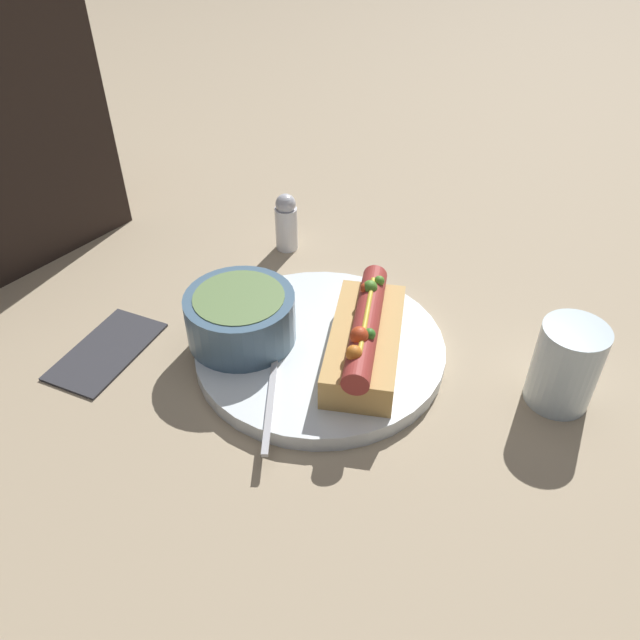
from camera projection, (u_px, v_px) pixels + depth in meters
The scene contains 8 objects.
ground_plane at pixel (320, 355), 0.67m from camera, with size 4.00×4.00×0.00m, color tan.
dinner_plate at pixel (320, 349), 0.67m from camera, with size 0.26×0.26×0.02m.
hot_dog at pixel (365, 338), 0.63m from camera, with size 0.18×0.14×0.06m.
soup_bowl at pixel (241, 315), 0.65m from camera, with size 0.12×0.12×0.05m.
spoon at pixel (275, 355), 0.64m from camera, with size 0.15×0.11×0.01m.
drinking_glass at pixel (566, 365), 0.59m from camera, with size 0.06×0.06×0.09m.
napkin at pixel (106, 350), 0.67m from camera, with size 0.14×0.10×0.01m.
salt_shaker at pixel (286, 222), 0.81m from camera, with size 0.03×0.03×0.08m.
Camera 1 is at (-0.40, -0.30, 0.45)m, focal length 35.00 mm.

